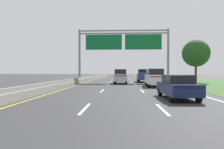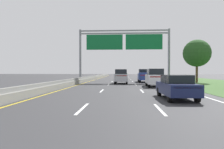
{
  "view_description": "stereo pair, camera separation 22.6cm",
  "coord_description": "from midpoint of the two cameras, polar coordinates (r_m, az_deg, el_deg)",
  "views": [
    {
      "loc": [
        -0.11,
        0.78,
        1.8
      ],
      "look_at": [
        -1.09,
        23.09,
        1.46
      ],
      "focal_mm": 32.58,
      "sensor_mm": 36.0,
      "label": 1
    },
    {
      "loc": [
        0.11,
        0.79,
        1.8
      ],
      "look_at": [
        -1.09,
        23.09,
        1.46
      ],
      "focal_mm": 32.58,
      "sensor_mm": 36.0,
      "label": 2
    }
  ],
  "objects": [
    {
      "name": "car_navy_right_lane_sedan",
      "position": [
        13.96,
        18.0,
        -3.21
      ],
      "size": [
        1.91,
        4.44,
        1.57
      ],
      "rotation": [
        0.0,
        0.0,
        1.59
      ],
      "color": "#161E47",
      "rests_on": "ground"
    },
    {
      "name": "car_darkgreen_centre_lane_suv",
      "position": [
        44.21,
        3.24,
        -0.05
      ],
      "size": [
        1.94,
        4.71,
        2.11
      ],
      "rotation": [
        0.0,
        0.0,
        1.56
      ],
      "color": "#193D23",
      "rests_on": "ground"
    },
    {
      "name": "median_barrier_concrete",
      "position": [
        34.88,
        -7.82,
        -1.52
      ],
      "size": [
        0.6,
        110.0,
        0.85
      ],
      "color": "gray",
      "rests_on": "ground"
    },
    {
      "name": "roadside_tree_mid",
      "position": [
        35.29,
        22.89,
        5.51
      ],
      "size": [
        4.33,
        4.33,
        6.88
      ],
      "color": "#4C3823",
      "rests_on": "ground"
    },
    {
      "name": "ground_plane",
      "position": [
        34.26,
        3.09,
        -2.15
      ],
      "size": [
        220.0,
        220.0,
        0.0
      ],
      "primitive_type": "plane",
      "color": "#333335"
    },
    {
      "name": "car_white_right_lane_suv",
      "position": [
        24.57,
        12.16,
        -0.79
      ],
      "size": [
        2.04,
        4.75,
        2.11
      ],
      "rotation": [
        0.0,
        0.0,
        1.54
      ],
      "color": "silver",
      "rests_on": "ground"
    },
    {
      "name": "car_silver_centre_lane_suv",
      "position": [
        30.11,
        2.8,
        -0.48
      ],
      "size": [
        1.97,
        4.73,
        2.11
      ],
      "rotation": [
        0.0,
        0.0,
        1.56
      ],
      "color": "#B2B5BA",
      "rests_on": "ground"
    },
    {
      "name": "grass_verge_right",
      "position": [
        37.0,
        25.26,
        -2.0
      ],
      "size": [
        14.0,
        110.0,
        0.02
      ],
      "primitive_type": "cube",
      "color": "#3D602D",
      "rests_on": "ground"
    },
    {
      "name": "pickup_truck_blue",
      "position": [
        34.84,
        9.21,
        -0.34
      ],
      "size": [
        2.12,
        5.44,
        2.2
      ],
      "rotation": [
        0.0,
        0.0,
        1.55
      ],
      "color": "navy",
      "rests_on": "ground"
    },
    {
      "name": "lane_striping",
      "position": [
        33.81,
        3.09,
        -2.19
      ],
      "size": [
        11.96,
        106.0,
        0.01
      ],
      "color": "white",
      "rests_on": "ground"
    },
    {
      "name": "overhead_sign_gantry",
      "position": [
        33.98,
        3.61,
        8.44
      ],
      "size": [
        15.06,
        0.42,
        8.81
      ],
      "color": "gray",
      "rests_on": "ground"
    }
  ]
}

